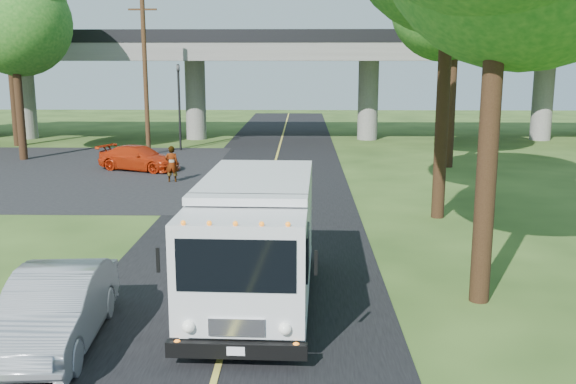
{
  "coord_description": "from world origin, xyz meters",
  "views": [
    {
      "loc": [
        1.49,
        -12.87,
        5.32
      ],
      "look_at": [
        1.06,
        5.44,
        1.6
      ],
      "focal_mm": 40.0,
      "sensor_mm": 36.0,
      "label": 1
    }
  ],
  "objects_px": {
    "tree_left_lot": "(14,12)",
    "pedestrian": "(172,164)",
    "step_van": "(255,238)",
    "red_sedan": "(139,158)",
    "tree_left_far": "(10,27)",
    "silver_sedan": "(55,310)",
    "tree_right_far": "(461,0)",
    "utility_pole": "(145,75)",
    "traffic_signal": "(179,98)"
  },
  "relations": [
    {
      "from": "tree_right_far",
      "to": "pedestrian",
      "type": "relative_size",
      "value": 6.68
    },
    {
      "from": "tree_right_far",
      "to": "tree_left_far",
      "type": "relative_size",
      "value": 1.11
    },
    {
      "from": "tree_left_lot",
      "to": "traffic_signal",
      "type": "bearing_deg",
      "value": 28.11
    },
    {
      "from": "step_van",
      "to": "traffic_signal",
      "type": "bearing_deg",
      "value": 106.08
    },
    {
      "from": "tree_left_lot",
      "to": "silver_sedan",
      "type": "relative_size",
      "value": 2.39
    },
    {
      "from": "step_van",
      "to": "tree_right_far",
      "type": "bearing_deg",
      "value": 67.09
    },
    {
      "from": "silver_sedan",
      "to": "tree_left_lot",
      "type": "bearing_deg",
      "value": 109.74
    },
    {
      "from": "utility_pole",
      "to": "pedestrian",
      "type": "xyz_separation_m",
      "value": [
        3.1,
        -8.55,
        -3.77
      ]
    },
    {
      "from": "tree_left_lot",
      "to": "silver_sedan",
      "type": "distance_m",
      "value": 26.65
    },
    {
      "from": "step_van",
      "to": "pedestrian",
      "type": "bearing_deg",
      "value": 110.01
    },
    {
      "from": "red_sedan",
      "to": "tree_left_far",
      "type": "bearing_deg",
      "value": 68.13
    },
    {
      "from": "traffic_signal",
      "to": "silver_sedan",
      "type": "relative_size",
      "value": 1.18
    },
    {
      "from": "utility_pole",
      "to": "step_van",
      "type": "relative_size",
      "value": 1.34
    },
    {
      "from": "tree_right_far",
      "to": "silver_sedan",
      "type": "bearing_deg",
      "value": -120.12
    },
    {
      "from": "utility_pole",
      "to": "red_sedan",
      "type": "bearing_deg",
      "value": -81.4
    },
    {
      "from": "silver_sedan",
      "to": "step_van",
      "type": "bearing_deg",
      "value": 27.72
    },
    {
      "from": "red_sedan",
      "to": "silver_sedan",
      "type": "distance_m",
      "value": 20.49
    },
    {
      "from": "traffic_signal",
      "to": "tree_left_far",
      "type": "bearing_deg",
      "value": 170.35
    },
    {
      "from": "traffic_signal",
      "to": "tree_left_far",
      "type": "relative_size",
      "value": 0.53
    },
    {
      "from": "tree_right_far",
      "to": "tree_left_lot",
      "type": "xyz_separation_m",
      "value": [
        -23.0,
        2.0,
        -0.4
      ]
    },
    {
      "from": "tree_right_far",
      "to": "tree_left_far",
      "type": "height_order",
      "value": "tree_right_far"
    },
    {
      "from": "tree_left_far",
      "to": "step_van",
      "type": "relative_size",
      "value": 1.47
    },
    {
      "from": "tree_right_far",
      "to": "pedestrian",
      "type": "xyz_separation_m",
      "value": [
        -13.6,
        -4.39,
        -7.48
      ]
    },
    {
      "from": "tree_left_lot",
      "to": "pedestrian",
      "type": "xyz_separation_m",
      "value": [
        9.4,
        -6.39,
        -7.08
      ]
    },
    {
      "from": "traffic_signal",
      "to": "step_van",
      "type": "distance_m",
      "value": 26.1
    },
    {
      "from": "step_van",
      "to": "red_sedan",
      "type": "distance_m",
      "value": 19.27
    },
    {
      "from": "silver_sedan",
      "to": "pedestrian",
      "type": "xyz_separation_m",
      "value": [
        -1.2,
        16.99,
        0.1
      ]
    },
    {
      "from": "tree_right_far",
      "to": "tree_left_lot",
      "type": "distance_m",
      "value": 23.09
    },
    {
      "from": "tree_left_far",
      "to": "red_sedan",
      "type": "bearing_deg",
      "value": -42.29
    },
    {
      "from": "tree_left_far",
      "to": "silver_sedan",
      "type": "relative_size",
      "value": 2.25
    },
    {
      "from": "traffic_signal",
      "to": "utility_pole",
      "type": "height_order",
      "value": "utility_pole"
    },
    {
      "from": "pedestrian",
      "to": "step_van",
      "type": "bearing_deg",
      "value": 106.08
    },
    {
      "from": "utility_pole",
      "to": "step_van",
      "type": "height_order",
      "value": "utility_pole"
    },
    {
      "from": "tree_left_lot",
      "to": "step_van",
      "type": "height_order",
      "value": "tree_left_lot"
    },
    {
      "from": "tree_left_lot",
      "to": "tree_left_far",
      "type": "xyz_separation_m",
      "value": [
        -3.0,
        6.0,
        -0.45
      ]
    },
    {
      "from": "utility_pole",
      "to": "silver_sedan",
      "type": "relative_size",
      "value": 2.04
    },
    {
      "from": "tree_left_far",
      "to": "red_sedan",
      "type": "distance_m",
      "value": 15.27
    },
    {
      "from": "tree_left_lot",
      "to": "tree_left_far",
      "type": "relative_size",
      "value": 1.06
    },
    {
      "from": "red_sedan",
      "to": "step_van",
      "type": "bearing_deg",
      "value": -137.84
    },
    {
      "from": "tree_right_far",
      "to": "step_van",
      "type": "bearing_deg",
      "value": -114.68
    },
    {
      "from": "tree_right_far",
      "to": "step_van",
      "type": "distance_m",
      "value": 22.06
    },
    {
      "from": "step_van",
      "to": "red_sedan",
      "type": "height_order",
      "value": "step_van"
    },
    {
      "from": "tree_left_lot",
      "to": "step_van",
      "type": "relative_size",
      "value": 1.56
    },
    {
      "from": "tree_left_lot",
      "to": "tree_left_far",
      "type": "distance_m",
      "value": 6.72
    },
    {
      "from": "step_van",
      "to": "utility_pole",
      "type": "bearing_deg",
      "value": 110.63
    },
    {
      "from": "tree_right_far",
      "to": "pedestrian",
      "type": "height_order",
      "value": "tree_right_far"
    },
    {
      "from": "tree_left_lot",
      "to": "pedestrian",
      "type": "height_order",
      "value": "tree_left_lot"
    },
    {
      "from": "utility_pole",
      "to": "silver_sedan",
      "type": "bearing_deg",
      "value": -80.44
    },
    {
      "from": "traffic_signal",
      "to": "tree_left_lot",
      "type": "xyz_separation_m",
      "value": [
        -7.79,
        -4.16,
        4.7
      ]
    },
    {
      "from": "step_van",
      "to": "tree_left_far",
      "type": "bearing_deg",
      "value": 124.25
    }
  ]
}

